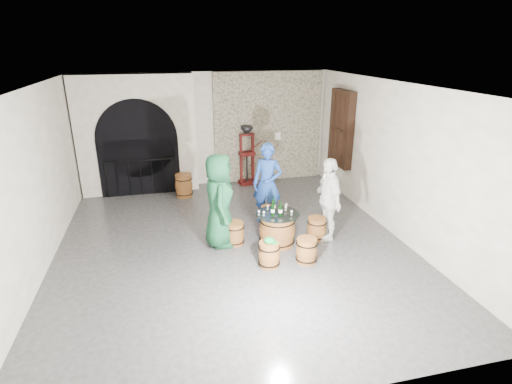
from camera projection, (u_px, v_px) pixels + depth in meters
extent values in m
plane|color=#2F2F31|center=(233.00, 245.00, 8.27)|extent=(8.00, 8.00, 0.00)
plane|color=silver|center=(207.00, 130.00, 11.36)|extent=(8.00, 0.00, 8.00)
plane|color=silver|center=(299.00, 285.00, 4.07)|extent=(8.00, 0.00, 8.00)
plane|color=silver|center=(33.00, 185.00, 6.95)|extent=(0.00, 8.00, 8.00)
plane|color=silver|center=(394.00, 160.00, 8.47)|extent=(0.00, 8.00, 8.00)
plane|color=beige|center=(229.00, 86.00, 7.15)|extent=(8.00, 8.00, 0.00)
cube|color=#9E967E|center=(268.00, 127.00, 11.69)|extent=(3.20, 0.12, 3.18)
cube|color=silver|center=(137.00, 135.00, 10.72)|extent=(3.10, 0.50, 3.18)
cube|color=black|center=(140.00, 167.00, 10.77)|extent=(2.10, 0.03, 1.55)
cylinder|color=black|center=(137.00, 139.00, 10.49)|extent=(2.10, 0.03, 2.10)
cylinder|color=black|center=(139.00, 161.00, 10.63)|extent=(1.79, 0.04, 0.04)
cylinder|color=black|center=(106.00, 181.00, 10.61)|extent=(0.02, 0.02, 0.98)
cylinder|color=black|center=(118.00, 180.00, 10.68)|extent=(0.02, 0.02, 0.98)
cylinder|color=black|center=(130.00, 179.00, 10.74)|extent=(0.02, 0.02, 0.98)
cylinder|color=black|center=(141.00, 178.00, 10.81)|extent=(0.02, 0.02, 0.98)
cylinder|color=black|center=(152.00, 177.00, 10.87)|extent=(0.02, 0.02, 0.98)
cylinder|color=black|center=(164.00, 176.00, 10.93)|extent=(0.02, 0.02, 0.98)
cylinder|color=black|center=(175.00, 176.00, 11.00)|extent=(0.02, 0.02, 0.98)
cube|color=black|center=(341.00, 128.00, 10.56)|extent=(0.20, 1.10, 2.00)
cube|color=black|center=(340.00, 129.00, 10.55)|extent=(0.06, 0.88, 1.76)
cube|color=black|center=(341.00, 128.00, 10.56)|extent=(0.22, 0.92, 0.06)
cube|color=black|center=(345.00, 131.00, 10.29)|extent=(0.22, 0.06, 1.80)
cube|color=black|center=(341.00, 128.00, 10.56)|extent=(0.22, 0.06, 1.80)
cube|color=black|center=(336.00, 126.00, 10.82)|extent=(0.22, 0.06, 1.80)
cylinder|color=brown|center=(277.00, 230.00, 8.18)|extent=(0.68, 0.68, 0.65)
cylinder|color=brown|center=(277.00, 230.00, 8.18)|extent=(0.73, 0.73, 0.14)
torus|color=black|center=(277.00, 240.00, 8.26)|extent=(0.73, 0.73, 0.02)
torus|color=black|center=(277.00, 220.00, 8.10)|extent=(0.73, 0.73, 0.02)
cylinder|color=brown|center=(278.00, 215.00, 8.06)|extent=(0.70, 0.70, 0.02)
cylinder|color=black|center=(278.00, 214.00, 8.06)|extent=(0.89, 0.89, 0.01)
cylinder|color=brown|center=(234.00, 234.00, 8.23)|extent=(0.37, 0.37, 0.46)
cylinder|color=brown|center=(234.00, 234.00, 8.23)|extent=(0.40, 0.40, 0.10)
torus|color=black|center=(235.00, 240.00, 8.28)|extent=(0.41, 0.41, 0.02)
torus|color=black|center=(234.00, 227.00, 8.17)|extent=(0.41, 0.41, 0.02)
cylinder|color=brown|center=(234.00, 223.00, 8.14)|extent=(0.38, 0.38, 0.02)
cylinder|color=brown|center=(269.00, 217.00, 9.03)|extent=(0.37, 0.37, 0.46)
cylinder|color=brown|center=(269.00, 217.00, 9.03)|extent=(0.40, 0.40, 0.10)
torus|color=black|center=(269.00, 223.00, 9.08)|extent=(0.41, 0.41, 0.02)
torus|color=black|center=(269.00, 210.00, 8.97)|extent=(0.41, 0.41, 0.02)
cylinder|color=brown|center=(269.00, 207.00, 8.94)|extent=(0.38, 0.38, 0.02)
cylinder|color=brown|center=(317.00, 229.00, 8.44)|extent=(0.37, 0.37, 0.46)
cylinder|color=brown|center=(317.00, 229.00, 8.44)|extent=(0.40, 0.40, 0.10)
torus|color=black|center=(316.00, 236.00, 8.49)|extent=(0.41, 0.41, 0.02)
torus|color=black|center=(317.00, 222.00, 8.38)|extent=(0.41, 0.41, 0.02)
cylinder|color=brown|center=(317.00, 218.00, 8.35)|extent=(0.38, 0.38, 0.02)
cylinder|color=brown|center=(306.00, 251.00, 7.55)|extent=(0.37, 0.37, 0.46)
cylinder|color=brown|center=(306.00, 251.00, 7.55)|extent=(0.40, 0.40, 0.10)
torus|color=black|center=(306.00, 258.00, 7.60)|extent=(0.41, 0.41, 0.02)
torus|color=black|center=(307.00, 243.00, 7.49)|extent=(0.41, 0.41, 0.02)
cylinder|color=brown|center=(307.00, 239.00, 7.46)|extent=(0.38, 0.38, 0.02)
cylinder|color=brown|center=(269.00, 255.00, 7.41)|extent=(0.37, 0.37, 0.46)
cylinder|color=brown|center=(269.00, 255.00, 7.41)|extent=(0.40, 0.40, 0.10)
torus|color=black|center=(269.00, 262.00, 7.46)|extent=(0.41, 0.41, 0.02)
torus|color=black|center=(269.00, 247.00, 7.35)|extent=(0.41, 0.41, 0.02)
cylinder|color=brown|center=(269.00, 243.00, 7.32)|extent=(0.38, 0.38, 0.02)
ellipsoid|color=#0B7C32|center=(269.00, 240.00, 7.30)|extent=(0.20, 0.20, 0.11)
cylinder|color=#0B7C32|center=(274.00, 243.00, 7.31)|extent=(0.13, 0.13, 0.01)
imported|color=#134528|center=(219.00, 201.00, 7.97)|extent=(0.70, 1.00, 1.93)
imported|color=navy|center=(267.00, 184.00, 9.05)|extent=(0.81, 0.72, 1.86)
imported|color=silver|center=(328.00, 199.00, 8.27)|extent=(0.44, 1.04, 1.77)
cylinder|color=black|center=(273.00, 210.00, 7.94)|extent=(0.07, 0.07, 0.22)
cylinder|color=white|center=(273.00, 211.00, 7.94)|extent=(0.08, 0.08, 0.06)
cone|color=black|center=(273.00, 204.00, 7.89)|extent=(0.07, 0.07, 0.05)
cylinder|color=black|center=(273.00, 202.00, 7.87)|extent=(0.03, 0.03, 0.07)
cylinder|color=black|center=(280.00, 210.00, 7.92)|extent=(0.07, 0.07, 0.22)
cylinder|color=white|center=(280.00, 211.00, 7.93)|extent=(0.08, 0.08, 0.06)
cone|color=black|center=(281.00, 205.00, 7.88)|extent=(0.07, 0.07, 0.05)
cylinder|color=black|center=(281.00, 202.00, 7.86)|extent=(0.03, 0.03, 0.07)
cylinder|color=black|center=(274.00, 206.00, 8.15)|extent=(0.07, 0.07, 0.22)
cylinder|color=white|center=(274.00, 206.00, 8.15)|extent=(0.08, 0.08, 0.06)
cone|color=black|center=(274.00, 200.00, 8.10)|extent=(0.07, 0.07, 0.05)
cylinder|color=black|center=(274.00, 198.00, 8.08)|extent=(0.03, 0.03, 0.07)
cylinder|color=brown|center=(184.00, 186.00, 10.78)|extent=(0.43, 0.43, 0.61)
cylinder|color=brown|center=(184.00, 186.00, 10.78)|extent=(0.46, 0.46, 0.13)
torus|color=black|center=(184.00, 193.00, 10.85)|extent=(0.47, 0.47, 0.02)
torus|color=black|center=(183.00, 179.00, 10.70)|extent=(0.47, 0.47, 0.02)
cylinder|color=brown|center=(183.00, 175.00, 10.67)|extent=(0.44, 0.44, 0.02)
cube|color=#450F0B|center=(247.00, 182.00, 11.85)|extent=(0.53, 0.46, 0.09)
cube|color=#450F0B|center=(247.00, 153.00, 11.54)|extent=(0.47, 0.34, 0.11)
cube|color=#450F0B|center=(247.00, 135.00, 11.35)|extent=(0.44, 0.18, 0.06)
cylinder|color=black|center=(247.00, 166.00, 11.68)|extent=(0.05, 0.05, 0.91)
cylinder|color=black|center=(247.00, 128.00, 11.28)|extent=(0.35, 0.35, 0.08)
cone|color=black|center=(247.00, 131.00, 11.32)|extent=(0.35, 0.35, 0.18)
cube|color=#450F0B|center=(241.00, 159.00, 11.53)|extent=(0.07, 0.07, 1.45)
cube|color=#450F0B|center=(253.00, 158.00, 11.67)|extent=(0.07, 0.07, 1.45)
cylinder|color=#450F0B|center=(256.00, 146.00, 11.54)|extent=(0.39, 0.10, 0.28)
cube|color=silver|center=(277.00, 136.00, 11.76)|extent=(0.18, 0.10, 0.22)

